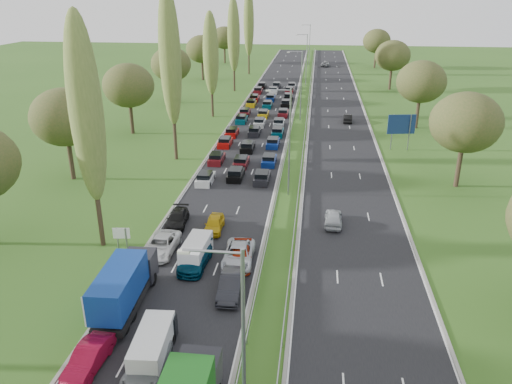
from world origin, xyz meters
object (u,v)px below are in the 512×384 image
(info_sign, at_px, (122,236))
(near_car_2, at_px, (161,245))
(white_van_front, at_px, (154,344))
(direction_sign, at_px, (401,126))
(near_car_1, at_px, (89,358))
(near_car_3, at_px, (177,219))
(blue_lorry, at_px, (125,285))
(white_van_rear, at_px, (197,250))

(info_sign, bearing_deg, near_car_2, -3.14)
(white_van_front, relative_size, direction_sign, 0.94)
(near_car_1, height_order, white_van_front, white_van_front)
(near_car_1, bearing_deg, near_car_3, 93.22)
(near_car_1, relative_size, near_car_3, 0.97)
(near_car_3, height_order, blue_lorry, blue_lorry)
(near_car_1, relative_size, direction_sign, 0.86)
(near_car_3, distance_m, white_van_rear, 7.33)
(white_van_front, distance_m, info_sign, 15.14)
(direction_sign, bearing_deg, near_car_3, -131.93)
(near_car_3, distance_m, info_sign, 6.50)
(near_car_3, bearing_deg, direction_sign, 43.91)
(white_van_rear, bearing_deg, blue_lorry, -112.96)
(blue_lorry, bearing_deg, info_sign, 110.36)
(near_car_1, height_order, direction_sign, direction_sign)
(near_car_2, xyz_separation_m, info_sign, (-3.63, 0.20, 0.61))
(near_car_1, relative_size, near_car_2, 0.84)
(near_car_1, relative_size, white_van_front, 0.91)
(white_van_front, xyz_separation_m, white_van_rear, (-0.13, 12.31, -0.05))
(near_car_2, distance_m, white_van_front, 13.60)
(near_car_1, height_order, near_car_3, near_car_1)
(blue_lorry, bearing_deg, near_car_2, 86.75)
(near_car_1, xyz_separation_m, direction_sign, (25.31, 48.34, 2.82))
(white_van_rear, relative_size, direction_sign, 0.89)
(near_car_1, xyz_separation_m, near_car_3, (0.03, 20.19, -0.07))
(near_car_1, relative_size, info_sign, 2.12)
(info_sign, distance_m, direction_sign, 44.28)
(near_car_1, height_order, blue_lorry, blue_lorry)
(near_car_2, xyz_separation_m, white_van_rear, (3.38, -0.83, 0.20))
(white_van_front, bearing_deg, near_car_2, 101.35)
(near_car_1, bearing_deg, info_sign, 106.61)
(white_van_front, bearing_deg, direction_sign, 61.61)
(near_car_1, xyz_separation_m, near_car_2, (0.14, 14.57, 0.00))
(white_van_rear, distance_m, direction_sign, 40.97)
(near_car_1, distance_m, near_car_2, 14.58)
(near_car_3, bearing_deg, info_sign, -127.19)
(blue_lorry, xyz_separation_m, direction_sign, (25.32, 41.94, 1.71))
(near_car_1, relative_size, white_van_rear, 0.96)
(white_van_front, height_order, direction_sign, direction_sign)
(blue_lorry, relative_size, direction_sign, 1.62)
(near_car_1, xyz_separation_m, blue_lorry, (-0.01, 6.40, 1.11))
(white_van_front, distance_m, white_van_rear, 12.31)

